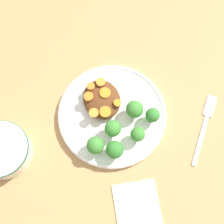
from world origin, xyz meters
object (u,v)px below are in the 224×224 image
at_px(plate, 112,115).
at_px(fork, 205,123).
at_px(dip_bowl, 2,150).
at_px(napkin, 139,217).

relative_size(plate, fork, 1.74).
distance_m(dip_bowl, napkin, 0.35).
xyz_separation_m(dip_bowl, napkin, (-0.25, -0.24, -0.03)).
xyz_separation_m(fork, napkin, (-0.15, 0.24, -0.00)).
relative_size(plate, dip_bowl, 2.03).
bearing_deg(fork, plate, 105.54).
bearing_deg(fork, napkin, 162.24).
bearing_deg(dip_bowl, fork, -102.47).
bearing_deg(plate, dip_bowl, 88.86).
bearing_deg(napkin, dip_bowl, 43.90).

